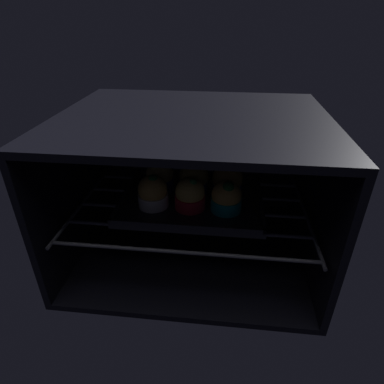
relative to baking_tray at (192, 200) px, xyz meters
The scene contains 9 objects.
oven_cavity 5.65cm from the baking_tray, 90.00° to the left, with size 59.00×47.00×37.00cm.
oven_rack 1.43cm from the baking_tray, 90.00° to the left, with size 54.80×42.00×0.80cm.
baking_tray is the anchor object (origin of this frame).
muffin_row0_col0 10.33cm from the baking_tray, 154.88° to the right, with size 7.06×7.06×8.20cm.
muffin_row0_col1 5.53cm from the baking_tray, 84.83° to the right, with size 7.06×7.06×7.84cm.
muffin_row0_col2 9.95cm from the baking_tray, 26.29° to the right, with size 7.06×7.06×7.79cm.
muffin_row1_col0 10.29cm from the baking_tray, 154.12° to the left, with size 7.06×7.06×7.80cm.
muffin_row1_col1 5.60cm from the baking_tray, 88.05° to the left, with size 7.38×7.38×7.54cm.
muffin_row1_col2 10.06cm from the baking_tray, 26.17° to the left, with size 7.57×7.57×7.72cm.
Camera 1 is at (7.45, -45.60, 55.33)cm, focal length 30.02 mm.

